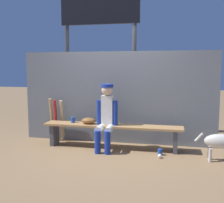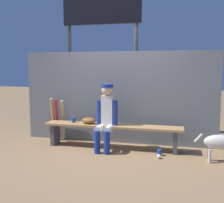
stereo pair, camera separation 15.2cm
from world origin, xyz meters
name	(u,v)px [view 2 (the right image)]	position (x,y,z in m)	size (l,w,h in m)	color
ground_plane	(112,148)	(0.00, 0.00, 0.00)	(30.00, 30.00, 0.00)	olive
chainlink_fence	(117,98)	(0.00, 0.43, 0.93)	(3.98, 0.03, 1.87)	slate
dugout_bench	(112,130)	(0.00, 0.00, 0.36)	(2.67, 0.36, 0.46)	#AD7F4C
player_seated	(106,115)	(-0.09, -0.11, 0.67)	(0.41, 0.55, 1.24)	silver
baseball_glove	(89,121)	(-0.47, 0.00, 0.52)	(0.28, 0.20, 0.12)	brown
bat_wood_natural	(63,120)	(-1.16, 0.34, 0.43)	(0.06, 0.06, 0.88)	tan
bat_aluminum_red	(57,120)	(-1.27, 0.27, 0.44)	(0.06, 0.06, 0.88)	#B22323
bat_wood_tan	(53,119)	(-1.36, 0.29, 0.45)	(0.06, 0.06, 0.91)	tan
baseball	(159,156)	(0.93, -0.41, 0.04)	(0.07, 0.07, 0.07)	white
cup_on_ground	(159,152)	(0.92, -0.23, 0.06)	(0.08, 0.08, 0.11)	#1E47AD
cup_on_bench	(73,120)	(-0.81, 0.05, 0.51)	(0.08, 0.08, 0.11)	#1E47AD
scoreboard	(104,22)	(-0.53, 1.32, 2.60)	(2.14, 0.27, 3.71)	#3F3F42
dog	(224,143)	(1.96, -0.36, 0.34)	(0.84, 0.20, 0.49)	beige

